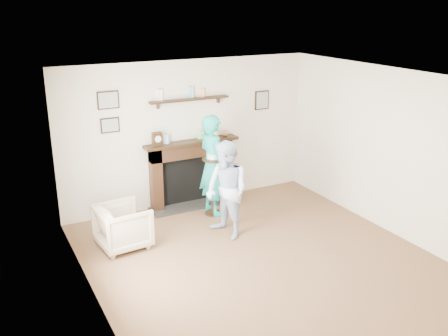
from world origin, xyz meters
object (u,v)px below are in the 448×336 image
at_px(man, 227,236).
at_px(woman, 213,212).
at_px(pedestal_table, 213,175).
at_px(armchair, 124,246).

height_order(man, woman, woman).
relative_size(woman, pedestal_table, 1.50).
xyz_separation_m(armchair, pedestal_table, (1.68, 0.45, 0.69)).
relative_size(armchair, pedestal_table, 0.63).
height_order(man, pedestal_table, pedestal_table).
distance_m(man, pedestal_table, 1.10).
bearing_deg(woman, pedestal_table, 154.57).
distance_m(armchair, pedestal_table, 1.87).
bearing_deg(armchair, pedestal_table, -80.25).
relative_size(man, pedestal_table, 1.31).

